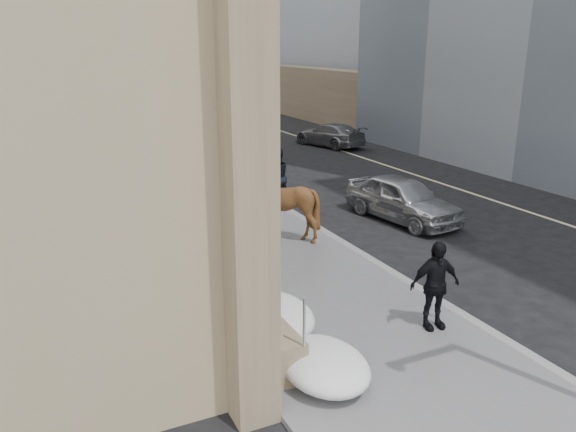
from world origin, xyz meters
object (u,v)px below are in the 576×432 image
(mounted_horse_right, at_px, (278,201))
(car_grey, at_px, (330,135))
(mounted_horse_left, at_px, (199,223))
(car_silver, at_px, (402,199))
(pedestrian, at_px, (435,285))

(mounted_horse_right, bearing_deg, car_grey, -131.24)
(mounted_horse_left, xyz_separation_m, car_grey, (12.30, 14.65, -0.47))
(mounted_horse_left, distance_m, car_grey, 19.13)
(car_silver, height_order, car_grey, car_silver)
(car_silver, bearing_deg, pedestrian, -129.66)
(mounted_horse_right, height_order, car_grey, mounted_horse_right)
(car_grey, bearing_deg, car_silver, 55.31)
(mounted_horse_right, bearing_deg, car_silver, 176.26)
(pedestrian, bearing_deg, car_silver, 66.83)
(mounted_horse_left, height_order, pedestrian, mounted_horse_left)
(mounted_horse_left, relative_size, car_silver, 0.58)
(mounted_horse_left, height_order, mounted_horse_right, mounted_horse_right)
(mounted_horse_left, distance_m, car_silver, 7.50)
(mounted_horse_right, height_order, car_silver, mounted_horse_right)
(car_grey, bearing_deg, pedestrian, 51.04)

